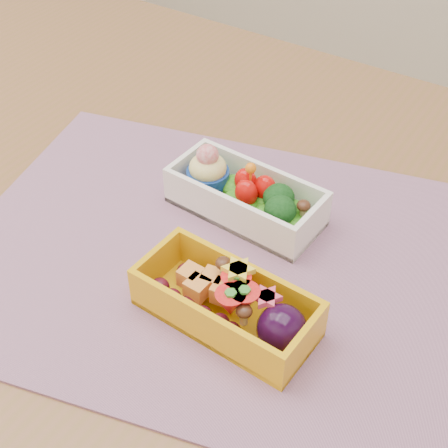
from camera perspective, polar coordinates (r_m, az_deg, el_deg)
The scene contains 4 objects.
table at distance 0.65m, azimuth -0.35°, elevation -9.00°, with size 1.20×0.80×0.75m.
placemat at distance 0.57m, azimuth -0.91°, elevation -2.90°, with size 0.45×0.35×0.00m, color #A5728A.
bento_white at distance 0.60m, azimuth 1.88°, elevation 2.51°, with size 0.15×0.07×0.06m.
bento_yellow at distance 0.50m, azimuth 0.48°, elevation -7.10°, with size 0.15×0.07×0.05m.
Camera 1 is at (0.23, -0.34, 1.15)m, focal length 51.46 mm.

